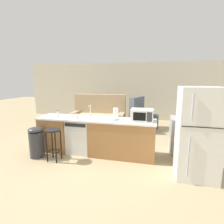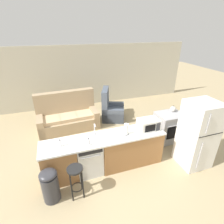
# 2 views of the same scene
# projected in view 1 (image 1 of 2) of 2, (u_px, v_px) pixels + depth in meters

# --- Properties ---
(ground_plane) EXTENTS (24.00, 24.00, 0.00)m
(ground_plane) POSITION_uv_depth(u_px,v_px,m) (90.00, 152.00, 4.47)
(ground_plane) COLOR tan
(wall_back) EXTENTS (10.00, 0.06, 2.60)m
(wall_back) POSITION_uv_depth(u_px,v_px,m) (127.00, 91.00, 8.18)
(wall_back) COLOR beige
(wall_back) RESTS_ON ground_plane
(kitchen_counter) EXTENTS (2.94, 0.66, 0.90)m
(kitchen_counter) POSITION_uv_depth(u_px,v_px,m) (99.00, 137.00, 4.34)
(kitchen_counter) COLOR #9E6B3D
(kitchen_counter) RESTS_ON ground_plane
(dishwasher) EXTENTS (0.58, 0.61, 0.84)m
(dishwasher) POSITION_uv_depth(u_px,v_px,m) (81.00, 136.00, 4.45)
(dishwasher) COLOR white
(dishwasher) RESTS_ON ground_plane
(stove_range) EXTENTS (0.76, 0.68, 0.90)m
(stove_range) POSITION_uv_depth(u_px,v_px,m) (186.00, 136.00, 4.37)
(stove_range) COLOR #A8AAB2
(stove_range) RESTS_ON ground_plane
(refrigerator) EXTENTS (0.72, 0.73, 1.71)m
(refrigerator) POSITION_uv_depth(u_px,v_px,m) (198.00, 133.00, 3.25)
(refrigerator) COLOR white
(refrigerator) RESTS_ON ground_plane
(microwave) EXTENTS (0.50, 0.37, 0.28)m
(microwave) POSITION_uv_depth(u_px,v_px,m) (142.00, 115.00, 3.98)
(microwave) COLOR white
(microwave) RESTS_ON kitchen_counter
(sink_faucet) EXTENTS (0.07, 0.18, 0.30)m
(sink_faucet) POSITION_uv_depth(u_px,v_px,m) (90.00, 112.00, 4.46)
(sink_faucet) COLOR silver
(sink_faucet) RESTS_ON kitchen_counter
(paper_towel_roll) EXTENTS (0.14, 0.14, 0.28)m
(paper_towel_roll) POSITION_uv_depth(u_px,v_px,m) (116.00, 114.00, 4.09)
(paper_towel_roll) COLOR #4C4C51
(paper_towel_roll) RESTS_ON kitchen_counter
(soap_bottle) EXTENTS (0.06, 0.06, 0.18)m
(soap_bottle) POSITION_uv_depth(u_px,v_px,m) (77.00, 116.00, 4.20)
(soap_bottle) COLOR silver
(soap_bottle) RESTS_ON kitchen_counter
(dish_soap_bottle) EXTENTS (0.06, 0.06, 0.18)m
(dish_soap_bottle) POSITION_uv_depth(u_px,v_px,m) (58.00, 114.00, 4.47)
(dish_soap_bottle) COLOR silver
(dish_soap_bottle) RESTS_ON kitchen_counter
(kettle) EXTENTS (0.21, 0.17, 0.19)m
(kettle) POSITION_uv_depth(u_px,v_px,m) (194.00, 114.00, 4.36)
(kettle) COLOR silver
(kettle) RESTS_ON stove_range
(bar_stool) EXTENTS (0.32, 0.32, 0.74)m
(bar_stool) POSITION_uv_depth(u_px,v_px,m) (53.00, 138.00, 3.94)
(bar_stool) COLOR black
(bar_stool) RESTS_ON ground_plane
(trash_bin) EXTENTS (0.35, 0.35, 0.74)m
(trash_bin) POSITION_uv_depth(u_px,v_px,m) (37.00, 142.00, 4.16)
(trash_bin) COLOR #333338
(trash_bin) RESTS_ON ground_plane
(couch) EXTENTS (2.05, 1.01, 1.27)m
(couch) POSITION_uv_depth(u_px,v_px,m) (99.00, 117.00, 6.74)
(couch) COLOR tan
(couch) RESTS_ON ground_plane
(armchair) EXTENTS (1.06, 1.09, 1.20)m
(armchair) POSITION_uv_depth(u_px,v_px,m) (141.00, 120.00, 6.50)
(armchair) COLOR #515B6B
(armchair) RESTS_ON ground_plane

